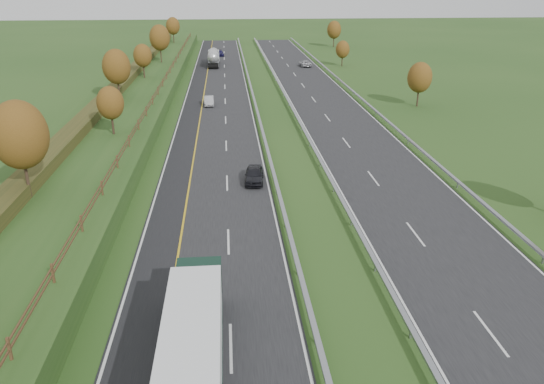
% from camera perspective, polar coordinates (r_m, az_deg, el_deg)
% --- Properties ---
extents(ground, '(400.00, 400.00, 0.00)m').
position_cam_1_polar(ground, '(69.24, 0.64, 7.04)').
color(ground, '#274719').
rests_on(ground, ground).
extents(near_carriageway, '(10.50, 200.00, 0.04)m').
position_cam_1_polar(near_carriageway, '(73.77, -5.99, 7.87)').
color(near_carriageway, black).
rests_on(near_carriageway, ground).
extents(far_carriageway, '(10.50, 200.00, 0.04)m').
position_cam_1_polar(far_carriageway, '(75.28, 6.79, 8.12)').
color(far_carriageway, black).
rests_on(far_carriageway, ground).
extents(hard_shoulder, '(3.00, 200.00, 0.04)m').
position_cam_1_polar(hard_shoulder, '(73.94, -8.93, 7.76)').
color(hard_shoulder, black).
rests_on(hard_shoulder, ground).
extents(lane_markings, '(26.75, 200.00, 0.01)m').
position_cam_1_polar(lane_markings, '(73.80, -0.98, 8.02)').
color(lane_markings, silver).
rests_on(lane_markings, near_carriageway).
extents(embankment_left, '(12.00, 200.00, 2.00)m').
position_cam_1_polar(embankment_left, '(74.93, -16.11, 8.13)').
color(embankment_left, '#274719').
rests_on(embankment_left, ground).
extents(hedge_left, '(2.20, 180.00, 1.10)m').
position_cam_1_polar(hedge_left, '(75.01, -17.75, 9.18)').
color(hedge_left, '#2E3415').
rests_on(hedge_left, embankment_left).
extents(fence_left, '(0.12, 189.06, 1.20)m').
position_cam_1_polar(fence_left, '(73.43, -12.82, 9.55)').
color(fence_left, '#422B19').
rests_on(fence_left, embankment_left).
extents(median_barrier_near, '(0.32, 200.00, 0.71)m').
position_cam_1_polar(median_barrier_near, '(73.74, -1.53, 8.45)').
color(median_barrier_near, gray).
rests_on(median_barrier_near, ground).
extents(median_barrier_far, '(0.32, 200.00, 0.71)m').
position_cam_1_polar(median_barrier_far, '(74.21, 2.44, 8.53)').
color(median_barrier_far, gray).
rests_on(median_barrier_far, ground).
extents(outer_barrier_far, '(0.32, 200.00, 0.71)m').
position_cam_1_polar(outer_barrier_far, '(76.52, 11.11, 8.55)').
color(outer_barrier_far, gray).
rests_on(outer_barrier_far, ground).
extents(trees_left, '(6.64, 164.30, 7.66)m').
position_cam_1_polar(trees_left, '(70.59, -16.76, 11.71)').
color(trees_left, '#2D2116').
rests_on(trees_left, embankment_left).
extents(trees_far, '(8.45, 118.60, 7.12)m').
position_cam_1_polar(trees_far, '(105.58, 10.99, 14.18)').
color(trees_far, '#2D2116').
rests_on(trees_far, ground).
extents(box_lorry, '(2.58, 16.28, 4.06)m').
position_cam_1_polar(box_lorry, '(24.31, -8.60, -17.87)').
color(box_lorry, black).
rests_on(box_lorry, near_carriageway).
extents(road_tanker, '(2.40, 11.22, 3.46)m').
position_cam_1_polar(road_tanker, '(121.08, -6.32, 14.25)').
color(road_tanker, silver).
rests_on(road_tanker, near_carriageway).
extents(car_dark_near, '(2.07, 4.37, 1.44)m').
position_cam_1_polar(car_dark_near, '(49.70, -1.93, 1.87)').
color(car_dark_near, black).
rests_on(car_dark_near, near_carriageway).
extents(car_silver_mid, '(1.62, 4.11, 1.33)m').
position_cam_1_polar(car_silver_mid, '(81.84, -6.81, 9.73)').
color(car_silver_mid, '#A4A4A9').
rests_on(car_silver_mid, near_carriageway).
extents(car_small_far, '(2.08, 4.52, 1.28)m').
position_cam_1_polar(car_small_far, '(136.62, -5.64, 14.64)').
color(car_small_far, '#16133E').
rests_on(car_small_far, near_carriageway).
extents(car_oncoming, '(2.55, 4.78, 1.28)m').
position_cam_1_polar(car_oncoming, '(119.21, 3.56, 13.64)').
color(car_oncoming, '#B4B3B8').
rests_on(car_oncoming, far_carriageway).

